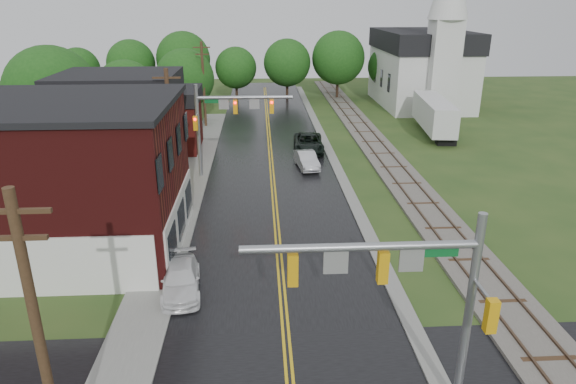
{
  "coord_description": "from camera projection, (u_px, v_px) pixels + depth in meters",
  "views": [
    {
      "loc": [
        -0.92,
        -11.54,
        13.1
      ],
      "look_at": [
        0.51,
        13.9,
        3.5
      ],
      "focal_mm": 32.0,
      "sensor_mm": 36.0,
      "label": 1
    }
  ],
  "objects": [
    {
      "name": "traffic_signal_far",
      "position": [
        226.0,
        114.0,
        38.74
      ],
      "size": [
        7.34,
        0.43,
        7.2
      ],
      "color": "gray",
      "rests_on": "ground"
    },
    {
      "name": "darkred_building",
      "position": [
        160.0,
        126.0,
        46.84
      ],
      "size": [
        7.0,
        6.0,
        4.4
      ],
      "primitive_type": "cube",
      "color": "#3F0F0C",
      "rests_on": "ground"
    },
    {
      "name": "utility_pole_c",
      "position": [
        204.0,
        83.0,
        54.53
      ],
      "size": [
        1.8,
        0.28,
        9.0
      ],
      "color": "#382616",
      "rests_on": "ground"
    },
    {
      "name": "tree_left_c",
      "position": [
        127.0,
        92.0,
        50.4
      ],
      "size": [
        6.0,
        6.0,
        7.65
      ],
      "color": "black",
      "rests_on": "ground"
    },
    {
      "name": "main_road",
      "position": [
        271.0,
        164.0,
        43.48
      ],
      "size": [
        10.0,
        90.0,
        0.02
      ],
      "primitive_type": "cube",
      "color": "black",
      "rests_on": "ground"
    },
    {
      "name": "railroad",
      "position": [
        375.0,
        145.0,
        48.64
      ],
      "size": [
        3.2,
        80.0,
        0.3
      ],
      "color": "#59544C",
      "rests_on": "ground"
    },
    {
      "name": "sidewalk_left",
      "position": [
        190.0,
        185.0,
        38.48
      ],
      "size": [
        2.4,
        50.0,
        0.12
      ],
      "primitive_type": "cube",
      "color": "gray",
      "rests_on": "ground"
    },
    {
      "name": "semi_trailer",
      "position": [
        434.0,
        114.0,
        52.29
      ],
      "size": [
        3.61,
        11.29,
        3.57
      ],
      "color": "black",
      "rests_on": "ground"
    },
    {
      "name": "utility_pole_b",
      "position": [
        171.0,
        134.0,
        33.98
      ],
      "size": [
        1.8,
        0.28,
        9.0
      ],
      "color": "#382616",
      "rests_on": "ground"
    },
    {
      "name": "traffic_signal_near",
      "position": [
        406.0,
        282.0,
        15.75
      ],
      "size": [
        7.34,
        0.3,
        7.2
      ],
      "color": "gray",
      "rests_on": "ground"
    },
    {
      "name": "yellow_house",
      "position": [
        124.0,
        141.0,
        38.03
      ],
      "size": [
        8.0,
        7.0,
        6.4
      ],
      "primitive_type": "cube",
      "color": "tan",
      "rests_on": "ground"
    },
    {
      "name": "church",
      "position": [
        424.0,
        61.0,
        64.65
      ],
      "size": [
        10.4,
        18.4,
        20.0
      ],
      "color": "silver",
      "rests_on": "ground"
    },
    {
      "name": "sedan_silver",
      "position": [
        307.0,
        160.0,
        42.18
      ],
      "size": [
        1.99,
        4.29,
        1.36
      ],
      "primitive_type": "imported",
      "rotation": [
        0.0,
        0.0,
        0.14
      ],
      "color": "#BCBCC1",
      "rests_on": "ground"
    },
    {
      "name": "brick_building",
      "position": [
        44.0,
        178.0,
        27.34
      ],
      "size": [
        14.3,
        10.3,
        8.3
      ],
      "color": "#4B1010",
      "rests_on": "ground"
    },
    {
      "name": "utility_pole_a",
      "position": [
        39.0,
        341.0,
        13.43
      ],
      "size": [
        1.8,
        0.28,
        9.0
      ],
      "color": "#382616",
      "rests_on": "ground"
    },
    {
      "name": "tree_left_e",
      "position": [
        186.0,
        80.0,
        56.16
      ],
      "size": [
        6.4,
        6.4,
        8.16
      ],
      "color": "black",
      "rests_on": "ground"
    },
    {
      "name": "tree_left_b",
      "position": [
        54.0,
        95.0,
        42.29
      ],
      "size": [
        7.6,
        7.6,
        9.69
      ],
      "color": "black",
      "rests_on": "ground"
    },
    {
      "name": "pickup_white",
      "position": [
        181.0,
        280.0,
        24.31
      ],
      "size": [
        2.27,
        4.55,
        1.27
      ],
      "primitive_type": "imported",
      "rotation": [
        0.0,
        0.0,
        0.12
      ],
      "color": "white",
      "rests_on": "ground"
    },
    {
      "name": "curb_right",
      "position": [
        327.0,
        147.0,
        48.43
      ],
      "size": [
        0.8,
        70.0,
        0.12
      ],
      "primitive_type": "cube",
      "color": "gray",
      "rests_on": "ground"
    },
    {
      "name": "suv_dark",
      "position": [
        308.0,
        143.0,
        46.78
      ],
      "size": [
        2.87,
        5.77,
        1.57
      ],
      "primitive_type": "imported",
      "rotation": [
        0.0,
        0.0,
        -0.05
      ],
      "color": "black",
      "rests_on": "ground"
    }
  ]
}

